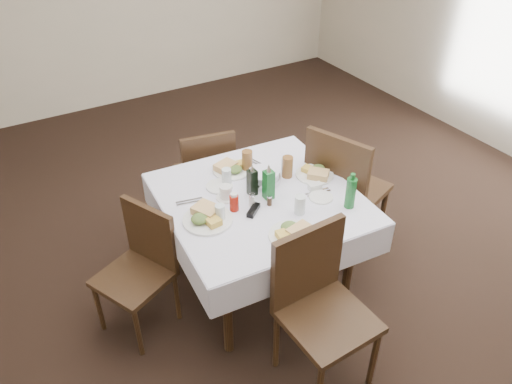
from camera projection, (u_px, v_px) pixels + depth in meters
ground_plane at (272, 276)px, 3.68m from camera, size 7.00×7.00×0.00m
room_shell at (278, 48)px, 2.69m from camera, size 6.04×7.04×2.80m
dining_table at (260, 207)px, 3.24m from camera, size 1.29×1.29×0.76m
chair_north at (207, 172)px, 3.92m from camera, size 0.48×0.48×0.87m
chair_south at (318, 299)px, 2.75m from camera, size 0.48×0.48×0.98m
chair_east at (342, 185)px, 3.59m from camera, size 0.63×0.63×1.04m
chair_west at (142, 262)px, 3.10m from camera, size 0.54×0.54×0.85m
meal_north at (231, 168)px, 3.43m from camera, size 0.27×0.27×0.06m
meal_south at (294, 233)px, 2.86m from camera, size 0.28×0.28×0.06m
meal_east at (316, 173)px, 3.38m from camera, size 0.26×0.26×0.06m
meal_west at (207, 217)px, 2.98m from camera, size 0.30×0.30×0.07m
side_plate_a at (219, 186)px, 3.28m from camera, size 0.18×0.18×0.01m
side_plate_b at (321, 197)px, 3.18m from camera, size 0.15×0.15×0.01m
water_n at (227, 177)px, 3.28m from camera, size 0.06×0.06×0.12m
water_s at (300, 205)px, 3.02m from camera, size 0.07×0.07×0.12m
water_e at (286, 166)px, 3.37m from camera, size 0.07×0.07×0.13m
water_w at (220, 213)px, 2.96m from camera, size 0.06×0.06×0.11m
iced_tea_a at (247, 161)px, 3.41m from camera, size 0.07×0.07×0.15m
iced_tea_b at (287, 167)px, 3.34m from camera, size 0.07×0.07×0.15m
bread_basket at (264, 177)px, 3.32m from camera, size 0.23×0.23×0.08m
oil_cruet_dark at (252, 181)px, 3.16m from camera, size 0.05×0.05×0.23m
oil_cruet_green at (269, 183)px, 3.12m from camera, size 0.06×0.06×0.25m
ketchup_bottle at (234, 202)px, 3.05m from camera, size 0.06×0.06×0.12m
salt_shaker at (252, 200)px, 3.09m from camera, size 0.04×0.04×0.09m
pepper_shaker at (269, 200)px, 3.10m from camera, size 0.03×0.03×0.07m
coffee_mug at (226, 193)px, 3.16m from camera, size 0.13×0.13×0.09m
sunglasses at (253, 210)px, 3.05m from camera, size 0.13×0.12×0.03m
green_bottle at (351, 192)px, 3.05m from camera, size 0.06×0.06×0.24m
sugar_caddy at (315, 186)px, 3.25m from camera, size 0.09×0.06×0.04m
cutlery_n at (253, 161)px, 3.54m from camera, size 0.07×0.16×0.01m
cutlery_s at (278, 244)px, 2.81m from camera, size 0.06×0.17×0.01m
cutlery_e at (318, 192)px, 3.22m from camera, size 0.18×0.06×0.01m
cutlery_w at (190, 202)px, 3.14m from camera, size 0.18×0.08×0.01m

